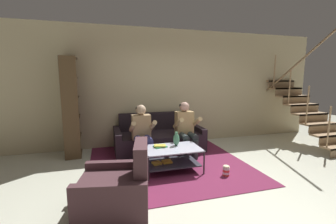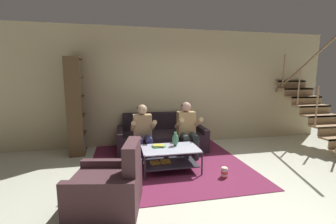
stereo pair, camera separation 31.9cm
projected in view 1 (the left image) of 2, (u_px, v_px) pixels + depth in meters
ground at (216, 181)px, 3.70m from camera, size 16.80×16.80×0.00m
back_partition at (172, 87)px, 5.82m from camera, size 8.40×0.12×2.90m
staircase_run at (301, 103)px, 5.91m from camera, size 0.90×2.57×2.74m
couch at (158, 138)px, 5.32m from camera, size 2.03×0.99×0.84m
person_seated_left at (142, 131)px, 4.59m from camera, size 0.50×0.58×1.14m
person_seated_right at (186, 127)px, 4.85m from camera, size 0.50×0.58×1.17m
coffee_table at (171, 156)px, 4.09m from camera, size 1.02×0.66×0.43m
area_rug at (166, 160)px, 4.63m from camera, size 3.00×3.23×0.01m
vase at (176, 139)px, 4.20m from camera, size 0.12×0.12×0.26m
book_stack at (160, 146)px, 4.12m from camera, size 0.26×0.21×0.04m
bookshelf at (70, 114)px, 4.90m from camera, size 0.36×0.88×2.13m
armchair at (117, 189)px, 2.86m from camera, size 1.00×0.96×0.89m
popcorn_tub at (226, 171)px, 3.89m from camera, size 0.12×0.12×0.20m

